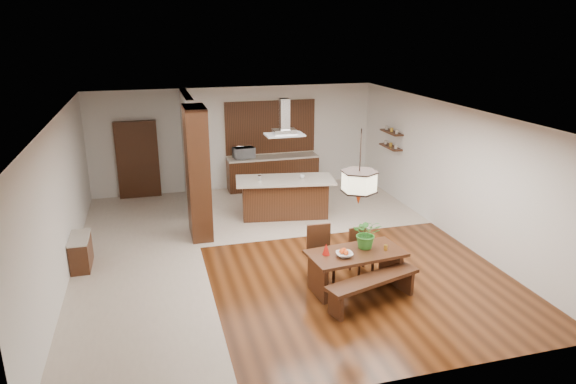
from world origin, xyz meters
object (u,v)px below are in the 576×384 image
object	(u,v)px
dining_bench	(373,291)
range_hood	(284,117)
dining_chair_right	(362,251)
fruit_bowl	(344,254)
kitchen_island	(285,197)
microwave	(244,153)
dining_chair_left	(321,254)
foliage_plant	(367,233)
pendant_lantern	(360,167)
dining_table	(356,262)
island_cup	(302,176)
hallway_console	(81,252)

from	to	relation	value
dining_bench	range_hood	size ratio (longest dim) A/B	1.96
dining_bench	dining_chair_right	distance (m)	1.22
dining_bench	fruit_bowl	size ratio (longest dim) A/B	6.11
range_hood	kitchen_island	bearing A→B (deg)	-90.00
dining_bench	microwave	xyz separation A→B (m)	(-0.89, 6.80, 0.86)
dining_chair_left	range_hood	bearing A→B (deg)	88.42
foliage_plant	kitchen_island	distance (m)	3.81
pendant_lantern	range_hood	xyz separation A→B (m)	(-0.27, 3.86, 0.22)
foliage_plant	fruit_bowl	bearing A→B (deg)	-155.21
pendant_lantern	fruit_bowl	xyz separation A→B (m)	(-0.27, -0.12, -1.50)
dining_bench	dining_table	bearing A→B (deg)	96.26
dining_table	island_cup	world-z (taller)	island_cup
range_hood	pendant_lantern	bearing A→B (deg)	-86.06
pendant_lantern	microwave	world-z (taller)	pendant_lantern
foliage_plant	kitchen_island	bearing A→B (deg)	97.74
dining_table	fruit_bowl	world-z (taller)	fruit_bowl
dining_bench	range_hood	bearing A→B (deg)	94.25
pendant_lantern	range_hood	world-z (taller)	same
dining_chair_left	dining_chair_right	bearing A→B (deg)	8.23
foliage_plant	kitchen_island	xyz separation A→B (m)	(-0.51, 3.74, -0.49)
dining_chair_right	island_cup	size ratio (longest dim) A/B	7.26
dining_chair_right	range_hood	size ratio (longest dim) A/B	0.95
dining_chair_left	microwave	world-z (taller)	microwave
dining_table	microwave	bearing A→B (deg)	97.57
fruit_bowl	range_hood	distance (m)	4.34
hallway_console	microwave	world-z (taller)	microwave
fruit_bowl	kitchen_island	xyz separation A→B (m)	(0.00, 3.98, -0.24)
foliage_plant	dining_chair_right	bearing A→B (deg)	74.69
dining_table	range_hood	size ratio (longest dim) A/B	1.97
range_hood	microwave	world-z (taller)	range_hood
kitchen_island	hallway_console	bearing A→B (deg)	-150.80
dining_table	fruit_bowl	xyz separation A→B (m)	(-0.27, -0.12, 0.22)
dining_chair_right	fruit_bowl	distance (m)	0.98
dining_table	dining_chair_left	distance (m)	0.67
dining_chair_left	fruit_bowl	bearing A→B (deg)	-68.30
dining_chair_right	dining_table	bearing A→B (deg)	-133.71
island_cup	dining_chair_right	bearing A→B (deg)	-86.18
hallway_console	range_hood	bearing A→B (deg)	20.22
dining_bench	island_cup	world-z (taller)	island_cup
dining_table	range_hood	bearing A→B (deg)	93.94
fruit_bowl	island_cup	world-z (taller)	island_cup
dining_table	island_cup	xyz separation A→B (m)	(0.15, 3.76, 0.50)
dining_table	kitchen_island	world-z (taller)	kitchen_island
hallway_console	foliage_plant	xyz separation A→B (m)	(5.05, -2.08, 0.67)
dining_table	fruit_bowl	bearing A→B (deg)	-155.97
dining_chair_right	range_hood	xyz separation A→B (m)	(-0.63, 3.30, 2.04)
pendant_lantern	microwave	xyz separation A→B (m)	(-0.82, 6.20, -1.14)
dining_chair_left	pendant_lantern	distance (m)	1.86
dining_bench	dining_chair_right	world-z (taller)	dining_chair_right
dining_table	kitchen_island	size ratio (longest dim) A/B	0.71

